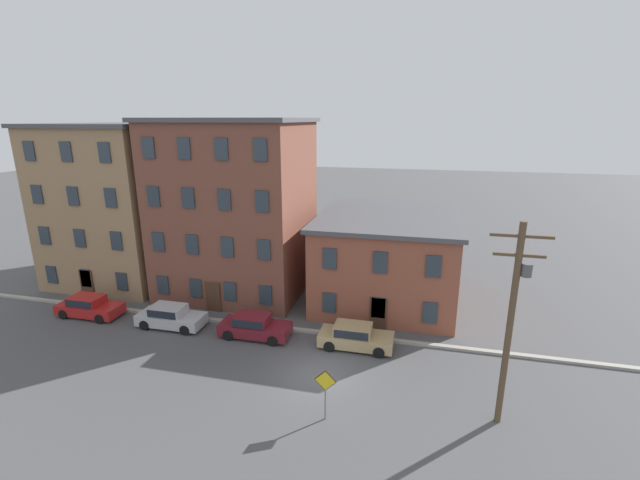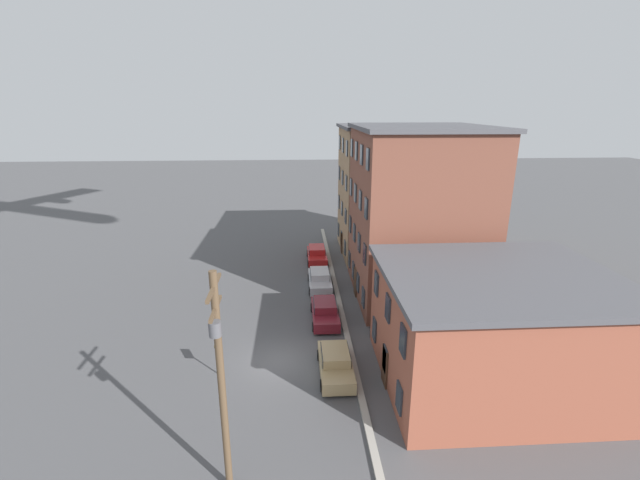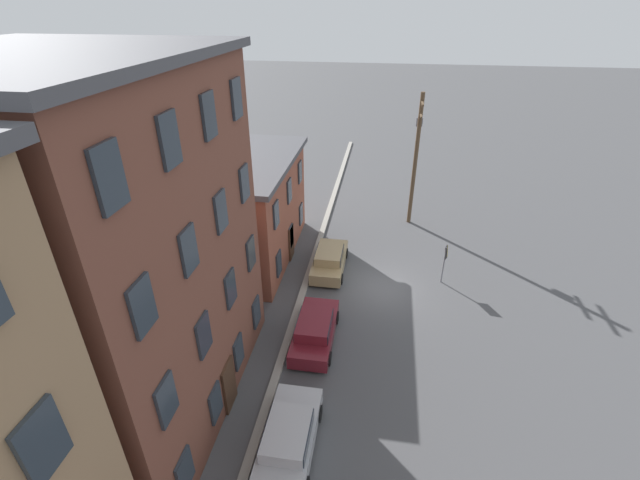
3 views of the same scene
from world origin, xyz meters
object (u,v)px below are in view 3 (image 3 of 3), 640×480
Objects in this scene: car_silver at (288,438)px; caution_sign at (445,257)px; car_maroon at (315,329)px; utility_pole at (416,154)px; car_tan at (329,259)px.

caution_sign is (11.92, -6.47, 0.94)m from car_silver.
car_maroon is 8.94m from caution_sign.
utility_pole is (7.66, 1.71, 3.54)m from caution_sign.
car_silver is 0.47× the size of utility_pole.
car_tan is (12.22, 0.18, 0.00)m from car_silver.
car_silver is 1.75× the size of caution_sign.
car_tan is at bearing 87.47° from caution_sign.
car_silver is 1.00× the size of car_tan.
car_silver is 20.64m from utility_pole.
car_maroon is at bearing 133.02° from caution_sign.
caution_sign is (-0.29, -6.66, 0.94)m from car_tan.
car_maroon is 1.75× the size of caution_sign.
utility_pole is (13.72, -4.79, 4.47)m from car_maroon.
car_silver and car_maroon have the same top height.
car_tan is 0.47× the size of utility_pole.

